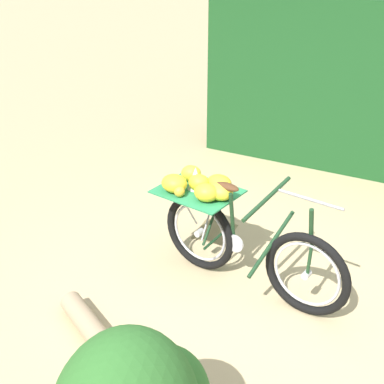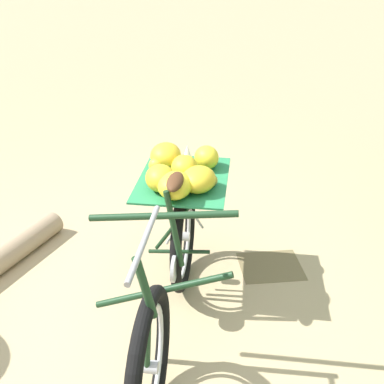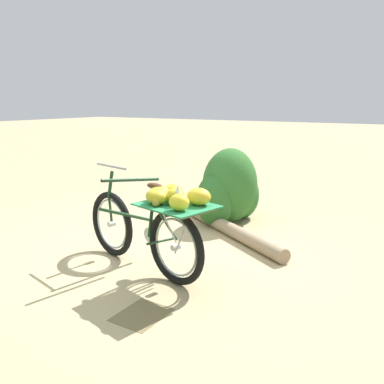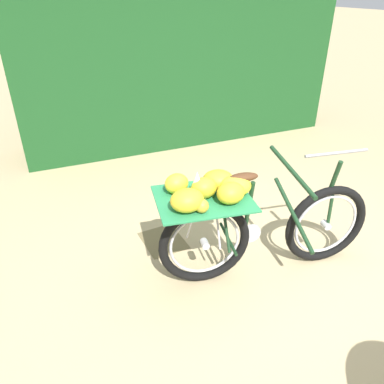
{
  "view_description": "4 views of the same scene",
  "coord_description": "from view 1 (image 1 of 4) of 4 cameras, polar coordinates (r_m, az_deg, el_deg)",
  "views": [
    {
      "loc": [
        3.26,
        0.97,
        2.78
      ],
      "look_at": [
        -0.28,
        -0.59,
        0.82
      ],
      "focal_mm": 48.12,
      "sensor_mm": 36.0,
      "label": 1
    },
    {
      "loc": [
        -0.2,
        1.87,
        2.02
      ],
      "look_at": [
        -0.43,
        -0.45,
        0.75
      ],
      "focal_mm": 42.02,
      "sensor_mm": 36.0,
      "label": 2
    },
    {
      "loc": [
        -3.38,
        -2.59,
        1.71
      ],
      "look_at": [
        -0.26,
        -0.66,
        0.88
      ],
      "focal_mm": 38.08,
      "sensor_mm": 36.0,
      "label": 3
    },
    {
      "loc": [
        1.6,
        -1.7,
        2.13
      ],
      "look_at": [
        -0.37,
        -0.68,
        0.87
      ],
      "focal_mm": 34.64,
      "sensor_mm": 36.0,
      "label": 4
    }
  ],
  "objects": [
    {
      "name": "ground_plane",
      "position": [
        4.4,
        5.66,
        -12.54
      ],
      "size": [
        60.0,
        60.0,
        0.0
      ],
      "primitive_type": "plane",
      "color": "tan"
    },
    {
      "name": "bicycle",
      "position": [
        4.38,
        4.49,
        -3.97
      ],
      "size": [
        0.86,
        1.8,
        1.03
      ],
      "rotation": [
        0.0,
        0.0,
        1.34
      ],
      "color": "black",
      "rests_on": "ground_plane"
    },
    {
      "name": "leaf_litter_patch",
      "position": [
        5.36,
        2.57,
        -4.37
      ],
      "size": [
        0.44,
        0.36,
        0.01
      ],
      "primitive_type": "cube",
      "color": "olive",
      "rests_on": "ground_plane"
    }
  ]
}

